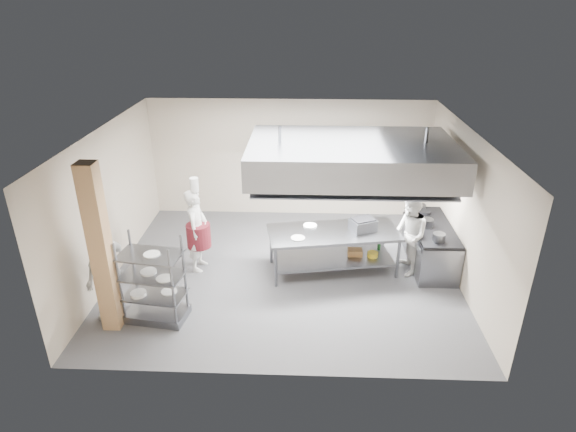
{
  "coord_description": "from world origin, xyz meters",
  "views": [
    {
      "loc": [
        0.42,
        -8.64,
        5.3
      ],
      "look_at": [
        0.07,
        0.2,
        1.2
      ],
      "focal_mm": 30.0,
      "sensor_mm": 36.0,
      "label": 1
    }
  ],
  "objects_px": {
    "pass_rack": "(153,280)",
    "stockpot": "(427,223)",
    "griddle": "(363,225)",
    "cooking_range": "(430,246)",
    "chef_line": "(409,235)",
    "island": "(333,251)",
    "chef_plating": "(107,271)",
    "chef_head": "(197,230)"
  },
  "relations": [
    {
      "from": "island",
      "to": "chef_head",
      "type": "bearing_deg",
      "value": 170.54
    },
    {
      "from": "chef_line",
      "to": "stockpot",
      "type": "relative_size",
      "value": 6.84
    },
    {
      "from": "chef_head",
      "to": "stockpot",
      "type": "xyz_separation_m",
      "value": [
        4.74,
        0.32,
        0.1
      ]
    },
    {
      "from": "cooking_range",
      "to": "chef_line",
      "type": "xyz_separation_m",
      "value": [
        -0.56,
        -0.39,
        0.44
      ]
    },
    {
      "from": "island",
      "to": "pass_rack",
      "type": "xyz_separation_m",
      "value": [
        -3.21,
        -1.77,
        0.34
      ]
    },
    {
      "from": "stockpot",
      "to": "chef_line",
      "type": "bearing_deg",
      "value": -143.08
    },
    {
      "from": "chef_line",
      "to": "stockpot",
      "type": "xyz_separation_m",
      "value": [
        0.42,
        0.32,
        0.13
      ]
    },
    {
      "from": "chef_line",
      "to": "chef_plating",
      "type": "bearing_deg",
      "value": -76.47
    },
    {
      "from": "stockpot",
      "to": "chef_head",
      "type": "bearing_deg",
      "value": -176.13
    },
    {
      "from": "pass_rack",
      "to": "griddle",
      "type": "relative_size",
      "value": 3.3
    },
    {
      "from": "cooking_range",
      "to": "chef_plating",
      "type": "bearing_deg",
      "value": -160.88
    },
    {
      "from": "chef_line",
      "to": "griddle",
      "type": "xyz_separation_m",
      "value": [
        -0.93,
        0.09,
        0.17
      ]
    },
    {
      "from": "stockpot",
      "to": "pass_rack",
      "type": "bearing_deg",
      "value": -158.08
    },
    {
      "from": "cooking_range",
      "to": "chef_head",
      "type": "distance_m",
      "value": 4.92
    },
    {
      "from": "chef_line",
      "to": "chef_plating",
      "type": "height_order",
      "value": "chef_plating"
    },
    {
      "from": "island",
      "to": "stockpot",
      "type": "height_order",
      "value": "stockpot"
    },
    {
      "from": "island",
      "to": "cooking_range",
      "type": "xyz_separation_m",
      "value": [
        2.08,
        0.38,
        -0.04
      ]
    },
    {
      "from": "chef_line",
      "to": "pass_rack",
      "type": "bearing_deg",
      "value": -73.41
    },
    {
      "from": "griddle",
      "to": "stockpot",
      "type": "height_order",
      "value": "griddle"
    },
    {
      "from": "pass_rack",
      "to": "chef_line",
      "type": "relative_size",
      "value": 0.92
    },
    {
      "from": "pass_rack",
      "to": "chef_plating",
      "type": "xyz_separation_m",
      "value": [
        -0.79,
        0.03,
        0.14
      ]
    },
    {
      "from": "chef_head",
      "to": "stockpot",
      "type": "height_order",
      "value": "chef_head"
    },
    {
      "from": "cooking_range",
      "to": "chef_head",
      "type": "xyz_separation_m",
      "value": [
        -4.88,
        -0.39,
        0.46
      ]
    },
    {
      "from": "stockpot",
      "to": "chef_plating",
      "type": "bearing_deg",
      "value": -161.07
    },
    {
      "from": "griddle",
      "to": "pass_rack",
      "type": "bearing_deg",
      "value": -178.65
    },
    {
      "from": "cooking_range",
      "to": "pass_rack",
      "type": "bearing_deg",
      "value": -157.94
    },
    {
      "from": "pass_rack",
      "to": "cooking_range",
      "type": "bearing_deg",
      "value": 30.5
    },
    {
      "from": "island",
      "to": "chef_head",
      "type": "distance_m",
      "value": 2.83
    },
    {
      "from": "cooking_range",
      "to": "chef_line",
      "type": "distance_m",
      "value": 0.81
    },
    {
      "from": "island",
      "to": "chef_head",
      "type": "relative_size",
      "value": 1.49
    },
    {
      "from": "pass_rack",
      "to": "stockpot",
      "type": "relative_size",
      "value": 6.32
    },
    {
      "from": "griddle",
      "to": "cooking_range",
      "type": "bearing_deg",
      "value": -13.35
    },
    {
      "from": "pass_rack",
      "to": "chef_plating",
      "type": "bearing_deg",
      "value": -174.04
    },
    {
      "from": "chef_plating",
      "to": "cooking_range",
      "type": "bearing_deg",
      "value": 120.81
    },
    {
      "from": "chef_line",
      "to": "stockpot",
      "type": "distance_m",
      "value": 0.55
    },
    {
      "from": "chef_head",
      "to": "chef_plating",
      "type": "bearing_deg",
      "value": 150.55
    },
    {
      "from": "pass_rack",
      "to": "island",
      "type": "bearing_deg",
      "value": 37.3
    },
    {
      "from": "chef_head",
      "to": "island",
      "type": "bearing_deg",
      "value": -84.18
    },
    {
      "from": "chef_plating",
      "to": "griddle",
      "type": "bearing_deg",
      "value": 123.23
    },
    {
      "from": "pass_rack",
      "to": "cooking_range",
      "type": "xyz_separation_m",
      "value": [
        5.29,
        2.14,
        -0.37
      ]
    },
    {
      "from": "chef_head",
      "to": "chef_line",
      "type": "height_order",
      "value": "chef_head"
    },
    {
      "from": "pass_rack",
      "to": "stockpot",
      "type": "height_order",
      "value": "pass_rack"
    }
  ]
}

